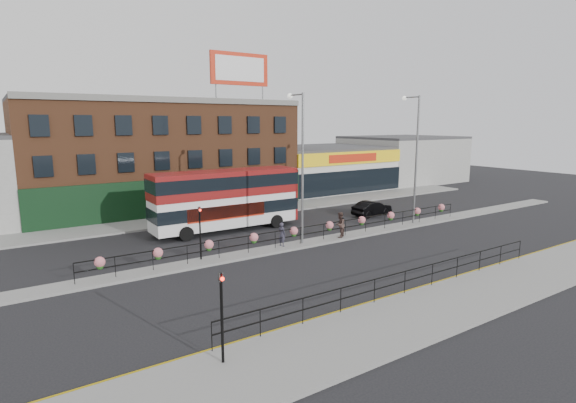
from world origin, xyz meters
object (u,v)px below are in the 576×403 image
lamp_column_west (300,155)px  lamp_column_east (414,148)px  car (372,208)px  pedestrian_a (282,234)px  double_decker_bus (226,194)px  pedestrian_b (340,225)px

lamp_column_west → lamp_column_east: lamp_column_east is taller
car → pedestrian_a: (-12.50, -4.47, 0.29)m
car → lamp_column_west: 12.98m
lamp_column_west → lamp_column_east: size_ratio=0.98×
double_decker_bus → pedestrian_b: (5.50, -6.89, -1.79)m
pedestrian_a → pedestrian_b: 4.71m
pedestrian_b → lamp_column_east: lamp_column_east is taller
pedestrian_b → double_decker_bus: bearing=-87.1°
double_decker_bus → pedestrian_b: double_decker_bus is taller
car → pedestrian_b: size_ratio=2.26×
double_decker_bus → lamp_column_east: 15.31m
double_decker_bus → car: double_decker_bus is taller
car → lamp_column_east: (0.21, -4.31, 5.53)m
car → double_decker_bus: bearing=75.1°
pedestrian_b → lamp_column_east: bearing=147.8°
lamp_column_east → pedestrian_b: bearing=-176.4°
pedestrian_b → lamp_column_west: lamp_column_west is taller
double_decker_bus → pedestrian_a: 6.87m
lamp_column_west → double_decker_bus: bearing=110.0°
car → pedestrian_b: bearing=115.7°
double_decker_bus → lamp_column_east: bearing=-25.3°
car → lamp_column_east: bearing=176.8°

